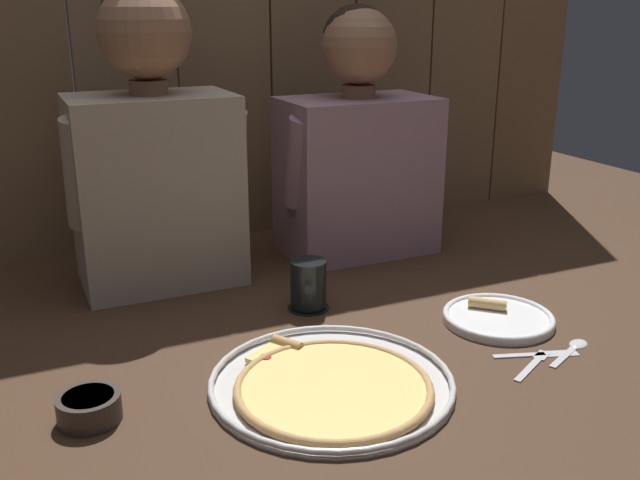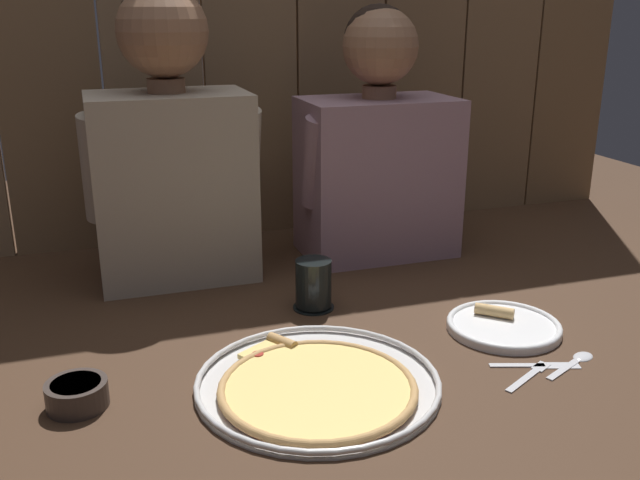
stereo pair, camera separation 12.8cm
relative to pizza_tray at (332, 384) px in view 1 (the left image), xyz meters
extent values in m
plane|color=#422B1C|center=(0.11, 0.11, -0.01)|extent=(3.20, 3.20, 0.00)
cylinder|color=silver|center=(0.00, 0.01, -0.01)|extent=(0.40, 0.40, 0.01)
torus|color=silver|center=(0.00, 0.01, 0.00)|extent=(0.40, 0.40, 0.01)
cylinder|color=#B23823|center=(0.00, -0.02, 0.00)|extent=(0.31, 0.31, 0.00)
cylinder|color=#F4D170|center=(0.00, -0.02, 0.00)|extent=(0.30, 0.30, 0.01)
torus|color=tan|center=(0.00, -0.02, 0.00)|extent=(0.32, 0.32, 0.01)
cube|color=#F4D170|center=(-0.05, 0.13, 0.00)|extent=(0.10, 0.09, 0.01)
cylinder|color=tan|center=(-0.02, 0.15, 0.01)|extent=(0.05, 0.06, 0.02)
cylinder|color=#A3281E|center=(-0.07, 0.12, 0.01)|extent=(0.02, 0.02, 0.00)
cylinder|color=white|center=(0.41, 0.10, 0.00)|extent=(0.22, 0.22, 0.01)
torus|color=white|center=(0.41, 0.10, 0.00)|extent=(0.22, 0.22, 0.01)
cylinder|color=tan|center=(0.41, 0.13, 0.01)|extent=(0.07, 0.07, 0.02)
cylinder|color=black|center=(0.10, 0.31, -0.01)|extent=(0.08, 0.08, 0.01)
cylinder|color=black|center=(0.10, 0.31, 0.04)|extent=(0.07, 0.07, 0.10)
cylinder|color=#3D332D|center=(-0.37, 0.07, 0.01)|extent=(0.09, 0.09, 0.04)
cylinder|color=#B23823|center=(-0.37, 0.07, 0.02)|extent=(0.08, 0.08, 0.02)
cube|color=silver|center=(0.33, -0.08, -0.01)|extent=(0.09, 0.06, 0.01)
cube|color=silver|center=(0.39, -0.05, -0.01)|extent=(0.04, 0.03, 0.01)
cube|color=silver|center=(0.35, -0.04, -0.01)|extent=(0.09, 0.04, 0.01)
cube|color=silver|center=(0.42, -0.06, -0.01)|extent=(0.06, 0.04, 0.00)
cube|color=silver|center=(0.42, -0.07, -0.01)|extent=(0.09, 0.05, 0.01)
ellipsoid|color=silver|center=(0.48, -0.04, -0.01)|extent=(0.05, 0.05, 0.01)
cube|color=#B2A38E|center=(-0.14, 0.59, 0.20)|extent=(0.34, 0.23, 0.41)
cylinder|color=#9E7051|center=(-0.14, 0.59, 0.42)|extent=(0.08, 0.08, 0.03)
sphere|color=#9E7051|center=(-0.14, 0.59, 0.53)|extent=(0.19, 0.19, 0.19)
sphere|color=black|center=(-0.14, 0.61, 0.54)|extent=(0.18, 0.18, 0.18)
cylinder|color=#B2A38E|center=(-0.29, 0.55, 0.26)|extent=(0.08, 0.11, 0.24)
cylinder|color=#B2A38E|center=(0.01, 0.55, 0.26)|extent=(0.08, 0.13, 0.24)
cube|color=gray|center=(0.35, 0.59, 0.18)|extent=(0.36, 0.22, 0.38)
cylinder|color=#9E7051|center=(0.35, 0.59, 0.39)|extent=(0.08, 0.08, 0.03)
sphere|color=#9E7051|center=(0.35, 0.59, 0.49)|extent=(0.18, 0.18, 0.18)
sphere|color=black|center=(0.35, 0.61, 0.50)|extent=(0.16, 0.16, 0.16)
cylinder|color=gray|center=(0.19, 0.55, 0.24)|extent=(0.08, 0.12, 0.22)
cylinder|color=gray|center=(0.51, 0.55, 0.24)|extent=(0.08, 0.11, 0.22)
camera|label=1|loc=(-0.43, -0.90, 0.58)|focal=39.35mm
camera|label=2|loc=(-0.31, -0.94, 0.58)|focal=39.35mm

